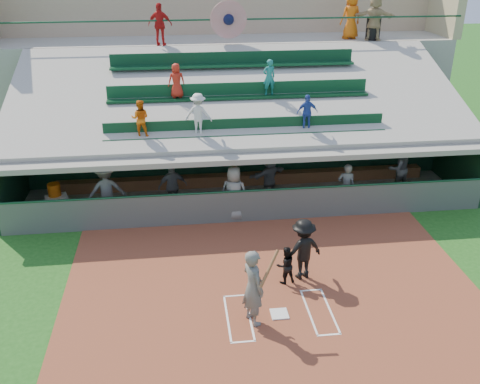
{
  "coord_description": "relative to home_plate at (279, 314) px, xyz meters",
  "views": [
    {
      "loc": [
        -2.28,
        -10.58,
        8.41
      ],
      "look_at": [
        -0.56,
        3.5,
        1.8
      ],
      "focal_mm": 40.0,
      "sensor_mm": 36.0,
      "label": 1
    }
  ],
  "objects": [
    {
      "name": "dugout_bench",
      "position": [
        0.12,
        7.96,
        0.21
      ],
      "size": [
        13.94,
        0.44,
        0.42
      ],
      "primitive_type": "cube",
      "rotation": [
        0.0,
        0.0,
        -0.0
      ],
      "color": "#996237",
      "rests_on": "dugout_floor"
    },
    {
      "name": "batter_at_plate",
      "position": [
        -0.69,
        -0.17,
        0.98
      ],
      "size": [
        0.99,
        0.86,
        1.99
      ],
      "color": "#50534E",
      "rests_on": "dirt_slab"
    },
    {
      "name": "home_umpire",
      "position": [
        0.92,
        1.57,
        0.87
      ],
      "size": [
        1.28,
        0.97,
        1.76
      ],
      "primitive_type": "imported",
      "rotation": [
        0.0,
        0.0,
        3.45
      ],
      "color": "black",
      "rests_on": "dirt_slab"
    },
    {
      "name": "dirt_slab",
      "position": [
        0.0,
        0.5,
        -0.03
      ],
      "size": [
        11.0,
        9.0,
        0.02
      ],
      "primitive_type": "cube",
      "color": "brown",
      "rests_on": "ground"
    },
    {
      "name": "grandstand",
      "position": [
        -0.01,
        10.51,
        2.23
      ],
      "size": [
        20.4,
        10.4,
        7.8
      ],
      "color": "#515752",
      "rests_on": "ground"
    },
    {
      "name": "trash_bin",
      "position": [
        6.33,
        12.44,
        5.02
      ],
      "size": [
        0.61,
        0.61,
        0.92
      ],
      "primitive_type": "cylinder",
      "color": "black",
      "rests_on": "concourse_slab"
    },
    {
      "name": "concourse_staff_c",
      "position": [
        6.27,
        12.25,
        5.51
      ],
      "size": [
        1.83,
        1.18,
        1.88
      ],
      "primitive_type": "imported",
      "rotation": [
        0.0,
        0.0,
        2.75
      ],
      "color": "tan",
      "rests_on": "concourse_slab"
    },
    {
      "name": "home_plate",
      "position": [
        0.0,
        0.0,
        0.0
      ],
      "size": [
        0.43,
        0.43,
        0.03
      ],
      "primitive_type": "cube",
      "color": "silver",
      "rests_on": "dirt_slab"
    },
    {
      "name": "concourse_staff_b",
      "position": [
        5.43,
        12.84,
        5.52
      ],
      "size": [
        1.04,
        0.8,
        1.9
      ],
      "primitive_type": "imported",
      "rotation": [
        0.0,
        0.0,
        3.37
      ],
      "color": "#CB590B",
      "rests_on": "concourse_slab"
    },
    {
      "name": "concourse_staff_a",
      "position": [
        -2.78,
        12.08,
        5.4
      ],
      "size": [
        1.04,
        0.61,
        1.67
      ],
      "primitive_type": "imported",
      "rotation": [
        0.0,
        0.0,
        2.92
      ],
      "color": "red",
      "rests_on": "concourse_slab"
    },
    {
      "name": "water_cooler",
      "position": [
        -6.53,
        6.41,
        0.84
      ],
      "size": [
        0.42,
        0.42,
        0.42
      ],
      "primitive_type": "cylinder",
      "color": "#DE5E0D",
      "rests_on": "white_table"
    },
    {
      "name": "dugout_player_d",
      "position": [
        0.89,
        6.74,
        0.82
      ],
      "size": [
        1.57,
        1.14,
        1.64
      ],
      "primitive_type": "imported",
      "rotation": [
        0.0,
        0.0,
        3.63
      ],
      "color": "#5E615B",
      "rests_on": "dugout_floor"
    },
    {
      "name": "catcher",
      "position": [
        0.41,
        1.37,
        0.53
      ],
      "size": [
        0.61,
        0.53,
        1.08
      ],
      "primitive_type": "imported",
      "rotation": [
        0.0,
        0.0,
        3.4
      ],
      "color": "black",
      "rests_on": "dirt_slab"
    },
    {
      "name": "dugout_player_a",
      "position": [
        -4.73,
        5.86,
        0.99
      ],
      "size": [
        1.37,
        0.93,
        1.96
      ],
      "primitive_type": "imported",
      "rotation": [
        0.0,
        0.0,
        3.31
      ],
      "color": "#535550",
      "rests_on": "dugout_floor"
    },
    {
      "name": "dugout_player_b",
      "position": [
        -2.55,
        6.19,
        0.85
      ],
      "size": [
        1.05,
        0.61,
        1.69
      ],
      "primitive_type": "imported",
      "rotation": [
        0.0,
        0.0,
        3.35
      ],
      "color": "#51534E",
      "rests_on": "dugout_floor"
    },
    {
      "name": "ground",
      "position": [
        0.0,
        0.0,
        -0.04
      ],
      "size": [
        100.0,
        100.0,
        0.0
      ],
      "primitive_type": "plane",
      "color": "#1A4E15",
      "rests_on": "ground"
    },
    {
      "name": "dugout_player_e",
      "position": [
        3.34,
        5.52,
        0.83
      ],
      "size": [
        0.66,
        0.49,
        1.64
      ],
      "primitive_type": "imported",
      "rotation": [
        0.0,
        0.0,
        2.97
      ],
      "color": "#5B5D58",
      "rests_on": "dugout_floor"
    },
    {
      "name": "white_table",
      "position": [
        -6.48,
        6.33,
        0.32
      ],
      "size": [
        0.84,
        0.73,
        0.63
      ],
      "primitive_type": "cube",
      "rotation": [
        0.0,
        0.0,
        0.31
      ],
      "color": "silver",
      "rests_on": "dugout_floor"
    },
    {
      "name": "concourse_slab",
      "position": [
        0.0,
        13.5,
        2.26
      ],
      "size": [
        20.0,
        3.0,
        4.6
      ],
      "primitive_type": "cube",
      "color": "gray",
      "rests_on": "ground"
    },
    {
      "name": "dugout_floor",
      "position": [
        0.0,
        6.75,
        -0.02
      ],
      "size": [
        16.0,
        3.5,
        0.04
      ],
      "primitive_type": "cube",
      "color": "gray",
      "rests_on": "ground"
    },
    {
      "name": "dugout_player_c",
      "position": [
        -0.55,
        5.22,
        0.93
      ],
      "size": [
        1.05,
        0.86,
        1.86
      ],
      "primitive_type": "imported",
      "rotation": [
        0.0,
        0.0,
        2.8
      ],
      "color": "#61635E",
      "rests_on": "dugout_floor"
    },
    {
      "name": "batters_box_chalk",
      "position": [
        0.0,
        0.0,
        -0.01
      ],
      "size": [
        2.65,
        1.85,
        0.01
      ],
      "color": "white",
      "rests_on": "dirt_slab"
    },
    {
      "name": "dugout_player_f",
      "position": [
        5.7,
        6.7,
        0.89
      ],
      "size": [
        0.98,
        0.83,
        1.77
      ],
      "primitive_type": "imported",
      "rotation": [
        0.0,
        0.0,
        3.35
      ],
      "color": "#565854",
      "rests_on": "dugout_floor"
    }
  ]
}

